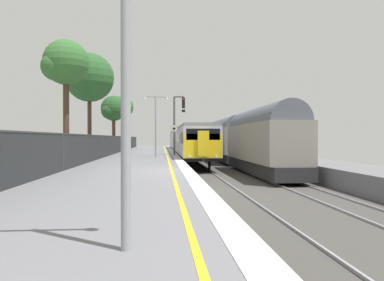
% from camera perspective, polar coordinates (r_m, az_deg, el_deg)
% --- Properties ---
extents(ground, '(17.40, 110.00, 1.21)m').
position_cam_1_polar(ground, '(18.10, 6.34, -6.47)').
color(ground, slate).
extents(commuter_train_at_platform, '(2.83, 41.34, 3.81)m').
position_cam_1_polar(commuter_train_at_platform, '(46.09, -1.12, 0.01)').
color(commuter_train_at_platform, '#B7B7BC').
rests_on(commuter_train_at_platform, ground).
extents(freight_train_adjacent_track, '(2.60, 54.16, 4.62)m').
position_cam_1_polar(freight_train_adjacent_track, '(45.86, 3.93, 0.33)').
color(freight_train_adjacent_track, '#232326').
rests_on(freight_train_adjacent_track, ground).
extents(signal_gantry, '(1.10, 0.24, 5.45)m').
position_cam_1_polar(signal_gantry, '(34.02, -2.34, 3.46)').
color(signal_gantry, '#47474C').
rests_on(signal_gantry, ground).
extents(speed_limit_sign, '(0.59, 0.08, 2.69)m').
position_cam_1_polar(speed_limit_sign, '(31.82, -2.82, 0.66)').
color(speed_limit_sign, '#59595B').
rests_on(speed_limit_sign, ground).
extents(platform_lamp_near, '(2.00, 0.20, 5.09)m').
position_cam_1_polar(platform_lamp_near, '(5.32, -10.30, 16.70)').
color(platform_lamp_near, '#93999E').
rests_on(platform_lamp_near, ground).
extents(platform_lamp_mid, '(2.00, 0.20, 5.05)m').
position_cam_1_polar(platform_lamp_mid, '(30.37, -5.67, 3.14)').
color(platform_lamp_mid, '#93999E').
rests_on(platform_lamp_mid, ground).
extents(platform_back_fence, '(0.07, 99.00, 1.78)m').
position_cam_1_polar(platform_back_fence, '(18.25, -19.46, -1.58)').
color(platform_back_fence, '#282B2D').
rests_on(platform_back_fence, ground).
extents(background_tree_left, '(4.07, 4.07, 8.66)m').
position_cam_1_polar(background_tree_left, '(32.18, -15.63, 9.22)').
color(background_tree_left, '#473323').
rests_on(background_tree_left, ground).
extents(background_tree_centre, '(2.91, 2.91, 7.89)m').
position_cam_1_polar(background_tree_centre, '(25.26, -19.32, 11.12)').
color(background_tree_centre, '#473323').
rests_on(background_tree_centre, ground).
extents(background_tree_right, '(2.99, 3.00, 6.59)m').
position_cam_1_polar(background_tree_right, '(44.35, -12.24, 4.77)').
color(background_tree_right, '#473323').
rests_on(background_tree_right, ground).
extents(background_tree_back, '(3.42, 3.42, 8.03)m').
position_cam_1_polar(background_tree_back, '(56.96, -10.76, 5.04)').
color(background_tree_back, '#473323').
rests_on(background_tree_back, ground).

